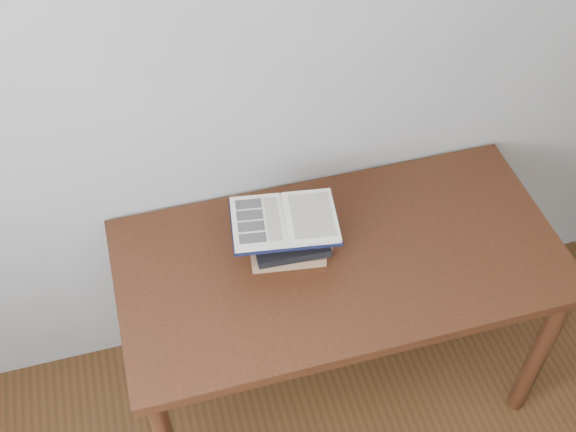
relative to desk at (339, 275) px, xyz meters
name	(u,v)px	position (x,y,z in m)	size (l,w,h in m)	color
desk	(339,275)	(0.00, 0.00, 0.00)	(1.43, 0.71, 0.76)	#492112
book_stack	(289,238)	(-0.15, 0.07, 0.16)	(0.26, 0.22, 0.12)	tan
open_book	(284,220)	(-0.16, 0.08, 0.23)	(0.36, 0.27, 0.03)	black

